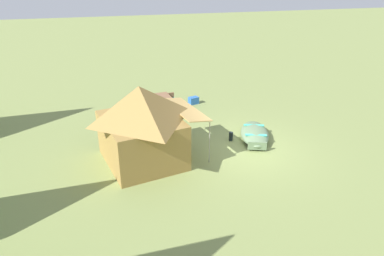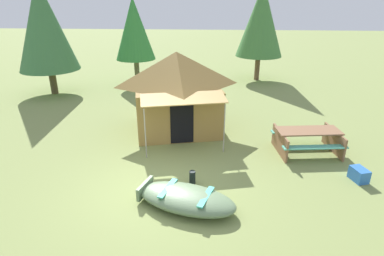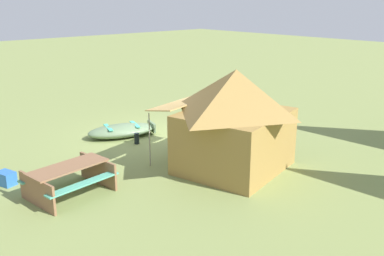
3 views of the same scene
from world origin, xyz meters
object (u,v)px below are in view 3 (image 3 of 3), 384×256
Objects in this scene: beached_rowboat at (122,130)px; fuel_can at (137,139)px; cooler_box at (6,178)px; picnic_table at (69,176)px; canvas_cabin_tent at (235,119)px.

fuel_can is (0.09, 0.99, -0.04)m from beached_rowboat.
picnic_table is at bearing 120.48° from cooler_box.
picnic_table is (4.24, -1.57, -1.00)m from canvas_cabin_tent.
beached_rowboat reaches higher than fuel_can.
canvas_cabin_tent is at bearing 101.99° from fuel_can.
canvas_cabin_tent reaches higher than beached_rowboat.
picnic_table reaches higher than beached_rowboat.
fuel_can is at bearing 84.95° from beached_rowboat.
picnic_table is 5.72× the size of fuel_can.
canvas_cabin_tent is 3.94m from fuel_can.
canvas_cabin_tent reaches higher than fuel_can.
canvas_cabin_tent is 6.25m from cooler_box.
fuel_can is at bearing -149.07° from picnic_table.
picnic_table is 4.32× the size of cooler_box.
picnic_table is 1.92m from cooler_box.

